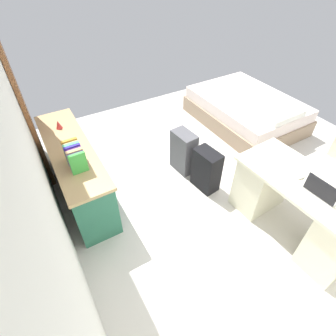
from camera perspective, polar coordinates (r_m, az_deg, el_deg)
name	(u,v)px	position (r m, az deg, el deg)	size (l,w,h in m)	color
ground_plane	(222,179)	(3.85, 11.52, -2.42)	(5.32, 5.32, 0.00)	beige
wall_back	(25,151)	(2.32, -28.37, 3.16)	(4.17, 0.10, 2.75)	silver
door_wooden	(23,105)	(3.83, -28.72, 11.80)	(0.88, 0.05, 2.04)	brown
desk	(297,207)	(3.24, 26.02, -7.46)	(1.47, 0.73, 0.76)	beige
office_chair	(334,172)	(3.85, 32.17, -0.78)	(0.52, 0.52, 0.94)	black
credenza	(76,171)	(3.53, -19.11, -0.55)	(1.80, 0.48, 0.76)	#28664C
bed	(246,110)	(5.03, 16.45, 11.82)	(1.92, 1.43, 0.58)	gray
suitcase_black	(206,170)	(3.51, 8.22, -0.44)	(0.36, 0.22, 0.59)	black
suitcase_spare_grey	(183,152)	(3.75, 3.36, 3.50)	(0.36, 0.22, 0.62)	#4C4C51
laptop	(323,191)	(2.91, 30.36, -4.33)	(0.32, 0.24, 0.21)	#B7B7BC
computer_mouse	(301,176)	(3.02, 26.67, -1.58)	(0.06, 0.10, 0.03)	white
book_row	(75,156)	(2.95, -19.40, 2.43)	(0.31, 0.17, 0.24)	green
figurine_small	(58,125)	(3.65, -22.53, 8.63)	(0.08, 0.08, 0.11)	red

